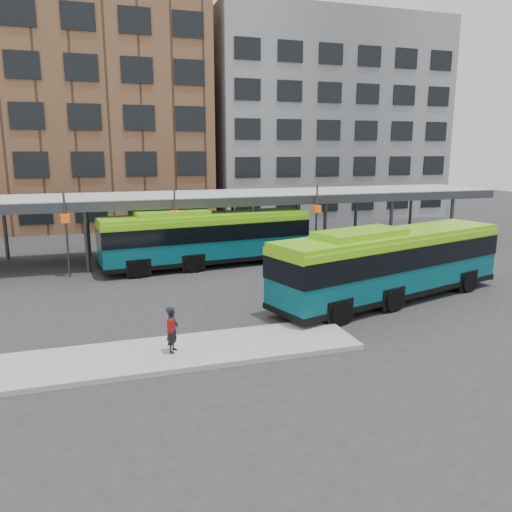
{
  "coord_description": "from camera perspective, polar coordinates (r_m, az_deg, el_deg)",
  "views": [
    {
      "loc": [
        -7.22,
        -19.27,
        6.99
      ],
      "look_at": [
        0.1,
        3.87,
        1.8
      ],
      "focal_mm": 35.0,
      "sensor_mm": 36.0,
      "label": 1
    }
  ],
  "objects": [
    {
      "name": "building_brick",
      "position": [
        51.5,
        -21.44,
        15.73
      ],
      "size": [
        26.0,
        14.0,
        22.0
      ],
      "primitive_type": "cube",
      "color": "brown",
      "rests_on": "ground"
    },
    {
      "name": "bike_rack",
      "position": [
        37.61,
        14.44,
        1.71
      ],
      "size": [
        4.87,
        1.48,
        1.07
      ],
      "color": "slate",
      "rests_on": "ground"
    },
    {
      "name": "building_grey",
      "position": [
        56.37,
        7.04,
        15.04
      ],
      "size": [
        24.0,
        14.0,
        20.0
      ],
      "primitive_type": "cube",
      "color": "slate",
      "rests_on": "ground"
    },
    {
      "name": "boarding_island",
      "position": [
        17.76,
        -10.82,
        -11.02
      ],
      "size": [
        14.0,
        3.0,
        0.18
      ],
      "primitive_type": "cube",
      "color": "gray",
      "rests_on": "ground"
    },
    {
      "name": "pedestrian",
      "position": [
        17.4,
        -9.53,
        -8.25
      ],
      "size": [
        0.59,
        0.69,
        1.61
      ],
      "rotation": [
        0.0,
        0.0,
        1.16
      ],
      "color": "black",
      "rests_on": "boarding_island"
    },
    {
      "name": "ground",
      "position": [
        21.73,
        2.84,
        -6.7
      ],
      "size": [
        120.0,
        120.0,
        0.0
      ],
      "primitive_type": "plane",
      "color": "#28282B",
      "rests_on": "ground"
    },
    {
      "name": "bus_front",
      "position": [
        24.16,
        15.14,
        -0.66
      ],
      "size": [
        13.06,
        6.25,
        3.53
      ],
      "rotation": [
        0.0,
        0.0,
        0.29
      ],
      "color": "#074953",
      "rests_on": "ground"
    },
    {
      "name": "bus_rear",
      "position": [
        30.39,
        -5.72,
        2.21
      ],
      "size": [
        12.9,
        4.09,
        3.5
      ],
      "rotation": [
        0.0,
        0.0,
        0.11
      ],
      "color": "#074953",
      "rests_on": "ground"
    },
    {
      "name": "canopy",
      "position": [
        33.07,
        -5.01,
        6.67
      ],
      "size": [
        40.0,
        6.53,
        4.8
      ],
      "color": "#999B9E",
      "rests_on": "ground"
    }
  ]
}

